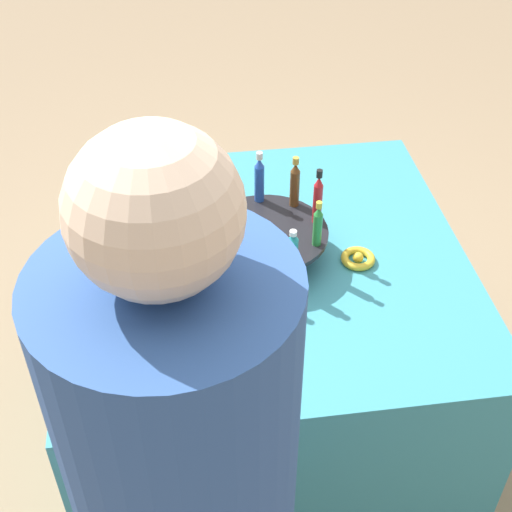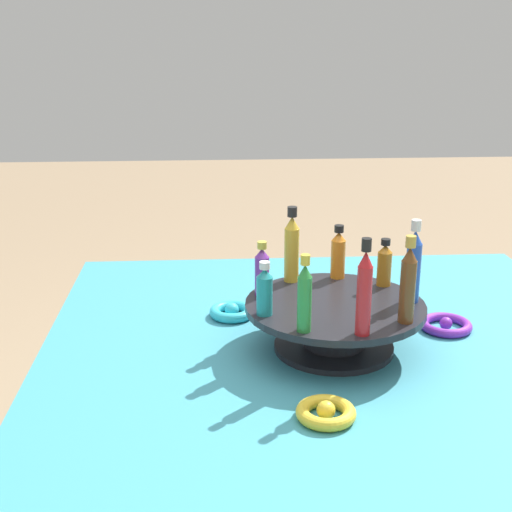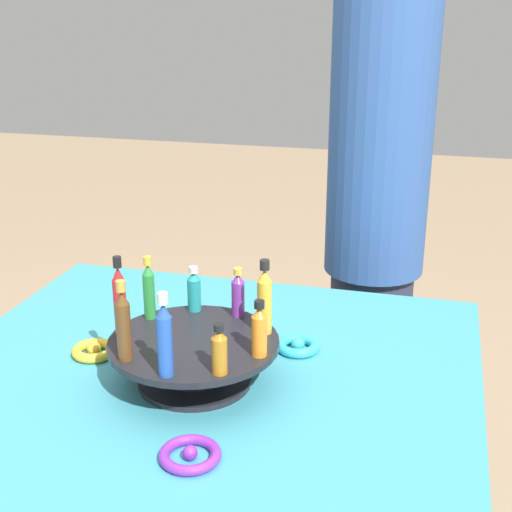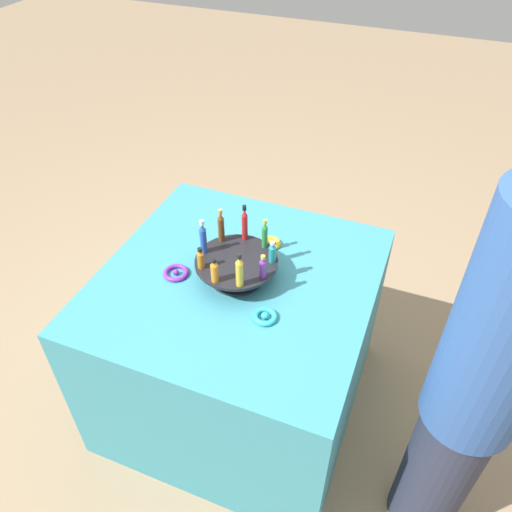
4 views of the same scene
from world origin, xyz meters
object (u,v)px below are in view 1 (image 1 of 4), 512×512
Objects in this scene: bottle_teal at (293,248)px; ribbon_bow_teal at (211,307)px; bottle_orange at (213,214)px; bottle_blue at (261,179)px; ribbon_bow_gold at (358,258)px; bottle_gold at (222,229)px; bottle_green at (318,225)px; bottle_brown at (295,184)px; bottle_amber at (229,196)px; bottle_red at (318,199)px; display_stand at (266,241)px; ribbon_bow_purple at (229,206)px; bottle_purple at (254,249)px.

ribbon_bow_teal is at bearing -166.32° from bottle_teal.
bottle_orange reaches higher than ribbon_bow_teal.
bottle_blue is 0.32m from ribbon_bow_gold.
bottle_orange is 0.72× the size of bottle_gold.
bottle_gold reaches higher than bottle_teal.
bottle_green reaches higher than bottle_orange.
bottle_blue is 1.59× the size of bottle_teal.
bottle_green is at bearing 38.67° from bottle_teal.
bottle_brown is 0.17m from bottle_amber.
bottle_red is 1.77× the size of ribbon_bow_teal.
bottle_amber is 0.57× the size of bottle_red.
ribbon_bow_teal is (-0.16, -0.17, -0.04)m from display_stand.
bottle_amber is 0.17m from ribbon_bow_purple.
bottle_gold is at bearing 138.67° from bottle_purple.
bottle_blue is 1.16× the size of bottle_green.
bottle_red reaches higher than bottle_teal.
bottle_brown is 0.26m from bottle_purple.
bottle_amber is 1.01× the size of ribbon_bow_gold.
bottle_teal reaches higher than bottle_amber.
bottle_red reaches higher than bottle_brown.
bottle_blue is 0.26m from bottle_teal.
bottle_purple is (0.08, -0.15, -0.00)m from bottle_orange.
ribbon_bow_gold is at bearing -11.89° from bottle_orange.
bottle_blue is 1.66× the size of ribbon_bow_gold.
bottle_gold is at bearing -177.72° from ribbon_bow_gold.
bottle_orange reaches higher than ribbon_bow_purple.
bottle_gold reaches higher than ribbon_bow_teal.
bottle_gold is 0.17m from bottle_teal.
ribbon_bow_purple is (0.01, 0.12, -0.12)m from bottle_amber.
bottle_purple is 0.09m from bottle_teal.
ribbon_bow_teal is (-0.24, -0.27, -0.14)m from bottle_brown.
bottle_brown is 1.41× the size of bottle_orange.
ribbon_bow_teal is (-0.38, -0.12, 0.00)m from ribbon_bow_gold.
bottle_amber is 0.62× the size of bottle_gold.
bottle_blue is at bearing 38.67° from bottle_orange.
bottle_orange is at bearing 168.11° from ribbon_bow_gold.
bottle_brown is at bearing -21.33° from bottle_blue.
bottle_blue is 0.23m from bottle_gold.
bottle_blue is at bearing 138.67° from bottle_red.
bottle_red is at bearing 144.86° from ribbon_bow_gold.
ribbon_bow_teal is at bearing -131.89° from bottle_brown.
bottle_amber is at bearing 153.91° from ribbon_bow_gold.
bottle_red is (0.24, 0.08, 0.01)m from bottle_gold.
bottle_brown is 0.25m from ribbon_bow_purple.
bottle_blue is at bearing 98.67° from bottle_teal.
bottle_teal is 0.24m from ribbon_bow_teal.
bottle_blue is at bearing 78.67° from bottle_purple.
bottle_brown is at bearing 18.67° from bottle_orange.
bottle_orange is 1.12× the size of bottle_teal.
display_stand is at bearing 28.67° from bottle_gold.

